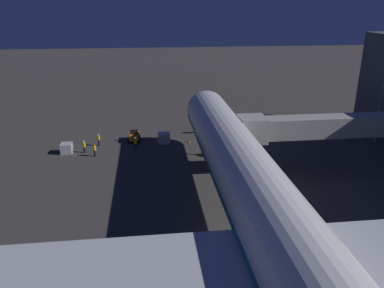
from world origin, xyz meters
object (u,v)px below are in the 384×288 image
Objects in this scene: airliner_at_gate at (285,245)px; baggage_tug_lead at (134,136)px; ground_crew_under_port_wing at (99,139)px; traffic_cone_nose_port at (218,140)px; ground_crew_marshaller_fwd at (84,146)px; jet_bridge at (305,127)px; baggage_container_mid_row at (164,138)px; traffic_cone_nose_starboard at (189,141)px; ground_crew_near_nose_gear at (95,150)px; baggage_container_near_belt at (67,148)px; ground_crew_by_belt_loader at (135,142)px.

airliner_at_gate is 27.32× the size of baggage_tug_lead.
traffic_cone_nose_port is (-17.80, 0.31, -0.71)m from ground_crew_under_port_wing.
ground_crew_marshaller_fwd is 1.00× the size of ground_crew_under_port_wing.
jet_bridge is 29.19m from ground_crew_under_port_wing.
traffic_cone_nose_port is (-2.20, -34.21, -5.21)m from airliner_at_gate.
baggage_container_mid_row is at bearing -179.73° from ground_crew_under_port_wing.
baggage_tug_lead is 4.67m from baggage_container_mid_row.
ground_crew_marshaller_fwd is at bearing 55.82° from ground_crew_under_port_wing.
jet_bridge is 35.75× the size of traffic_cone_nose_starboard.
traffic_cone_nose_starboard is at bearing 174.64° from baggage_container_mid_row.
ground_crew_near_nose_gear reaches higher than traffic_cone_nose_starboard.
baggage_container_near_belt is at bearing -17.02° from jet_bridge.
jet_bridge is 15.22m from traffic_cone_nose_port.
baggage_tug_lead reaches higher than traffic_cone_nose_port.
airliner_at_gate is at bearing 99.90° from baggage_container_mid_row.
ground_crew_near_nose_gear is at bearing 22.36° from ground_crew_by_belt_loader.
ground_crew_near_nose_gear is 0.99× the size of ground_crew_under_port_wing.
baggage_container_near_belt is at bearing -58.36° from airliner_at_gate.
airliner_at_gate is 38.15m from ground_crew_under_port_wing.
traffic_cone_nose_port is at bearing -167.86° from ground_crew_near_nose_gear.
baggage_tug_lead is 7.98m from ground_crew_marshaller_fwd.
ground_crew_marshaller_fwd is (17.34, -31.96, -4.50)m from airliner_at_gate.
baggage_tug_lead is at bearing -18.00° from baggage_container_mid_row.
baggage_container_mid_row is 4.61m from ground_crew_by_belt_loader.
airliner_at_gate is 39.04× the size of ground_crew_marshaller_fwd.
baggage_container_near_belt is 0.87× the size of ground_crew_by_belt_loader.
ground_crew_near_nose_gear is 5.95m from ground_crew_by_belt_loader.
jet_bridge is 11.04× the size of baggage_container_mid_row.
traffic_cone_nose_port is 1.00× the size of traffic_cone_nose_starboard.
baggage_tug_lead is 4.65× the size of traffic_cone_nose_port.
baggage_tug_lead reaches higher than ground_crew_under_port_wing.
airliner_at_gate is at bearing 118.48° from ground_crew_marshaller_fwd.
ground_crew_by_belt_loader is at bearing -25.22° from jet_bridge.
traffic_cone_nose_port is at bearing -93.68° from airliner_at_gate.
ground_crew_marshaller_fwd is at bearing -44.48° from ground_crew_near_nose_gear.
ground_crew_by_belt_loader reaches higher than baggage_container_near_belt.
traffic_cone_nose_starboard is at bearing -173.19° from baggage_container_near_belt.
baggage_container_near_belt is 0.87× the size of ground_crew_marshaller_fwd.
airliner_at_gate reaches higher than ground_crew_by_belt_loader.
baggage_tug_lead is at bearing -8.09° from traffic_cone_nose_port.
ground_crew_by_belt_loader is at bearing 25.01° from baggage_container_mid_row.
traffic_cone_nose_starboard is (-8.27, 1.80, -0.51)m from baggage_tug_lead.
ground_crew_under_port_wing is at bearing -1.34° from traffic_cone_nose_starboard.
traffic_cone_nose_starboard is at bearing -86.32° from airliner_at_gate.
baggage_tug_lead reaches higher than traffic_cone_nose_starboard.
ground_crew_marshaller_fwd is at bearing 5.29° from ground_crew_by_belt_loader.
jet_bridge is at bearing 154.78° from ground_crew_by_belt_loader.
baggage_container_mid_row is 3.24× the size of traffic_cone_nose_port.
ground_crew_near_nose_gear is at bearing 12.14° from traffic_cone_nose_port.
airliner_at_gate is at bearing 121.64° from baggage_container_near_belt.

